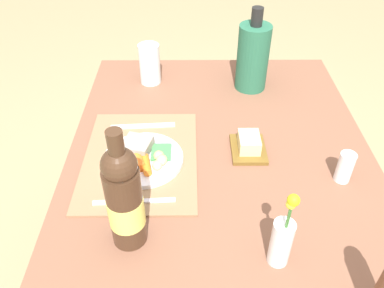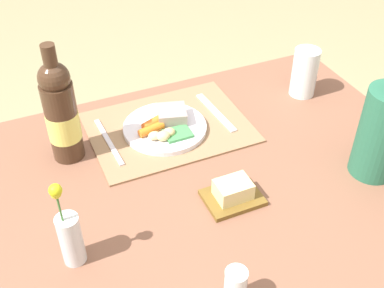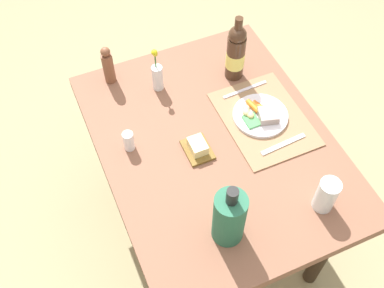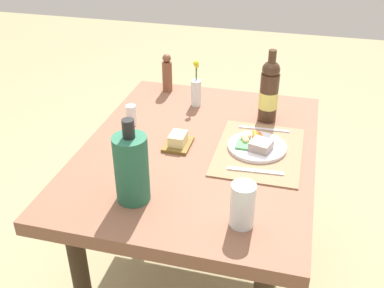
{
  "view_description": "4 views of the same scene",
  "coord_description": "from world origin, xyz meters",
  "px_view_note": "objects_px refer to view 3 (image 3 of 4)",
  "views": [
    {
      "loc": [
        0.87,
        -0.09,
        1.48
      ],
      "look_at": [
        0.02,
        -0.08,
        0.78
      ],
      "focal_mm": 36.88,
      "sensor_mm": 36.0,
      "label": 1
    },
    {
      "loc": [
        0.39,
        0.77,
        1.53
      ],
      "look_at": [
        0.03,
        -0.07,
        0.79
      ],
      "focal_mm": 45.39,
      "sensor_mm": 36.0,
      "label": 2
    },
    {
      "loc": [
        -0.95,
        0.52,
        2.23
      ],
      "look_at": [
        0.02,
        0.1,
        0.75
      ],
      "focal_mm": 43.89,
      "sensor_mm": 36.0,
      "label": 3
    },
    {
      "loc": [
        -1.47,
        -0.35,
        1.64
      ],
      "look_at": [
        -0.07,
        0.01,
        0.78
      ],
      "focal_mm": 42.46,
      "sensor_mm": 36.0,
      "label": 4
    }
  ],
  "objects_px": {
    "fork": "(283,144)",
    "flower_vase": "(157,76)",
    "pepper_mill": "(108,66)",
    "wine_bottle": "(236,53)",
    "dinner_plate": "(260,115)",
    "dining_table": "(215,155)",
    "water_tumbler": "(326,196)",
    "butter_dish": "(198,148)",
    "salt_shaker": "(129,141)",
    "knife": "(245,90)",
    "cooler_bottle": "(229,217)"
  },
  "relations": [
    {
      "from": "wine_bottle",
      "to": "fork",
      "type": "bearing_deg",
      "value": -178.91
    },
    {
      "from": "flower_vase",
      "to": "pepper_mill",
      "type": "xyz_separation_m",
      "value": [
        0.12,
        0.17,
        0.02
      ]
    },
    {
      "from": "wine_bottle",
      "to": "water_tumbler",
      "type": "bearing_deg",
      "value": -179.64
    },
    {
      "from": "dinner_plate",
      "to": "flower_vase",
      "type": "height_order",
      "value": "flower_vase"
    },
    {
      "from": "fork",
      "to": "flower_vase",
      "type": "height_order",
      "value": "flower_vase"
    },
    {
      "from": "wine_bottle",
      "to": "flower_vase",
      "type": "height_order",
      "value": "wine_bottle"
    },
    {
      "from": "flower_vase",
      "to": "butter_dish",
      "type": "xyz_separation_m",
      "value": [
        -0.37,
        -0.02,
        -0.05
      ]
    },
    {
      "from": "fork",
      "to": "cooler_bottle",
      "type": "height_order",
      "value": "cooler_bottle"
    },
    {
      "from": "fork",
      "to": "flower_vase",
      "type": "relative_size",
      "value": 0.94
    },
    {
      "from": "flower_vase",
      "to": "knife",
      "type": "bearing_deg",
      "value": -116.62
    },
    {
      "from": "butter_dish",
      "to": "wine_bottle",
      "type": "bearing_deg",
      "value": -45.11
    },
    {
      "from": "wine_bottle",
      "to": "pepper_mill",
      "type": "height_order",
      "value": "wine_bottle"
    },
    {
      "from": "fork",
      "to": "water_tumbler",
      "type": "relative_size",
      "value": 1.38
    },
    {
      "from": "dining_table",
      "to": "salt_shaker",
      "type": "bearing_deg",
      "value": 70.61
    },
    {
      "from": "water_tumbler",
      "to": "wine_bottle",
      "type": "bearing_deg",
      "value": 0.36
    },
    {
      "from": "wine_bottle",
      "to": "flower_vase",
      "type": "relative_size",
      "value": 1.47
    },
    {
      "from": "fork",
      "to": "pepper_mill",
      "type": "height_order",
      "value": "pepper_mill"
    },
    {
      "from": "dinner_plate",
      "to": "dining_table",
      "type": "bearing_deg",
      "value": 100.55
    },
    {
      "from": "dining_table",
      "to": "flower_vase",
      "type": "distance_m",
      "value": 0.41
    },
    {
      "from": "flower_vase",
      "to": "salt_shaker",
      "type": "bearing_deg",
      "value": 139.25
    },
    {
      "from": "dinner_plate",
      "to": "salt_shaker",
      "type": "relative_size",
      "value": 2.56
    },
    {
      "from": "water_tumbler",
      "to": "dinner_plate",
      "type": "bearing_deg",
      "value": 1.75
    },
    {
      "from": "knife",
      "to": "cooler_bottle",
      "type": "relative_size",
      "value": 0.72
    },
    {
      "from": "fork",
      "to": "salt_shaker",
      "type": "distance_m",
      "value": 0.6
    },
    {
      "from": "wine_bottle",
      "to": "water_tumbler",
      "type": "relative_size",
      "value": 2.15
    },
    {
      "from": "fork",
      "to": "flower_vase",
      "type": "distance_m",
      "value": 0.59
    },
    {
      "from": "dinner_plate",
      "to": "flower_vase",
      "type": "bearing_deg",
      "value": 44.88
    },
    {
      "from": "dinner_plate",
      "to": "knife",
      "type": "distance_m",
      "value": 0.16
    },
    {
      "from": "fork",
      "to": "wine_bottle",
      "type": "relative_size",
      "value": 0.64
    },
    {
      "from": "fork",
      "to": "salt_shaker",
      "type": "relative_size",
      "value": 2.27
    },
    {
      "from": "wine_bottle",
      "to": "flower_vase",
      "type": "distance_m",
      "value": 0.34
    },
    {
      "from": "fork",
      "to": "knife",
      "type": "xyz_separation_m",
      "value": [
        0.32,
        0.01,
        0.0
      ]
    },
    {
      "from": "dinner_plate",
      "to": "water_tumbler",
      "type": "bearing_deg",
      "value": -178.25
    },
    {
      "from": "water_tumbler",
      "to": "salt_shaker",
      "type": "xyz_separation_m",
      "value": [
        0.52,
        0.55,
        -0.02
      ]
    },
    {
      "from": "salt_shaker",
      "to": "wine_bottle",
      "type": "bearing_deg",
      "value": -70.96
    },
    {
      "from": "knife",
      "to": "flower_vase",
      "type": "bearing_deg",
      "value": 60.65
    },
    {
      "from": "dining_table",
      "to": "cooler_bottle",
      "type": "relative_size",
      "value": 3.93
    },
    {
      "from": "pepper_mill",
      "to": "flower_vase",
      "type": "bearing_deg",
      "value": -124.96
    },
    {
      "from": "cooler_bottle",
      "to": "pepper_mill",
      "type": "relative_size",
      "value": 1.55
    },
    {
      "from": "knife",
      "to": "butter_dish",
      "type": "relative_size",
      "value": 1.6
    },
    {
      "from": "dining_table",
      "to": "flower_vase",
      "type": "height_order",
      "value": "flower_vase"
    },
    {
      "from": "flower_vase",
      "to": "dining_table",
      "type": "bearing_deg",
      "value": -164.25
    },
    {
      "from": "knife",
      "to": "cooler_bottle",
      "type": "height_order",
      "value": "cooler_bottle"
    },
    {
      "from": "dinner_plate",
      "to": "butter_dish",
      "type": "distance_m",
      "value": 0.3
    },
    {
      "from": "wine_bottle",
      "to": "knife",
      "type": "bearing_deg",
      "value": -178.96
    },
    {
      "from": "knife",
      "to": "flower_vase",
      "type": "relative_size",
      "value": 0.98
    },
    {
      "from": "pepper_mill",
      "to": "dinner_plate",
      "type": "bearing_deg",
      "value": -131.89
    },
    {
      "from": "fork",
      "to": "pepper_mill",
      "type": "relative_size",
      "value": 1.07
    },
    {
      "from": "pepper_mill",
      "to": "fork",
      "type": "bearing_deg",
      "value": -139.65
    },
    {
      "from": "flower_vase",
      "to": "wine_bottle",
      "type": "bearing_deg",
      "value": -100.69
    }
  ]
}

